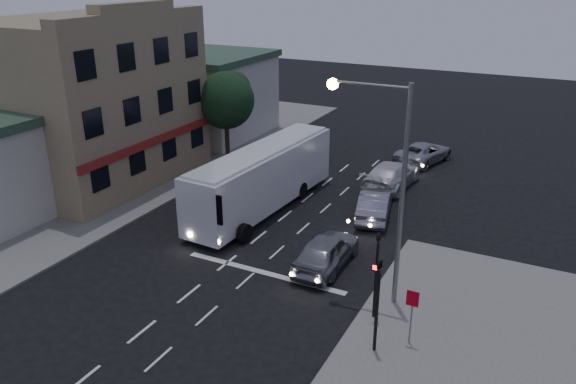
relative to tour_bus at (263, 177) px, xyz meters
The scene contains 15 objects.
ground 8.74m from the tour_bus, 79.27° to the right, with size 120.00×120.00×0.00m, color black.
sidewalk_far 11.58m from the tour_bus, behind, with size 12.00×50.00×0.12m, color slate.
road_markings 6.14m from the tour_bus, 60.42° to the right, with size 8.00×30.55×0.01m.
tour_bus is the anchor object (origin of this frame).
car_suv 7.51m from the tour_bus, 37.97° to the right, with size 1.89×4.70×1.60m, color gray.
car_sedan_a 6.42m from the tour_bus, 15.68° to the left, with size 1.61×4.62×1.52m, color gray.
car_sedan_b 8.68m from the tour_bus, 50.01° to the left, with size 2.32×5.70×1.65m, color white.
car_sedan_c 13.89m from the tour_bus, 63.74° to the left, with size 2.37×5.14×1.43m, color #A1A1AB.
traffic_signal_main 11.92m from the tour_bus, 39.56° to the right, with size 0.25×0.35×4.10m.
traffic_signal_side 13.76m from the tour_bus, 44.06° to the right, with size 0.18×0.15×4.10m.
regulatory_sign 13.88m from the tour_bus, 38.32° to the right, with size 0.45×0.12×2.20m.
streetlight 11.49m from the tour_bus, 34.62° to the right, with size 3.32×0.44×9.00m.
main_building 12.78m from the tour_bus, behind, with size 10.12×12.00×11.00m.
low_building_north 16.71m from the tour_bus, 135.68° to the left, with size 9.40×9.40×6.50m.
street_tree 9.73m from the tour_bus, 134.84° to the left, with size 4.00×4.00×6.20m.
Camera 1 is at (13.01, -17.43, 12.91)m, focal length 35.00 mm.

